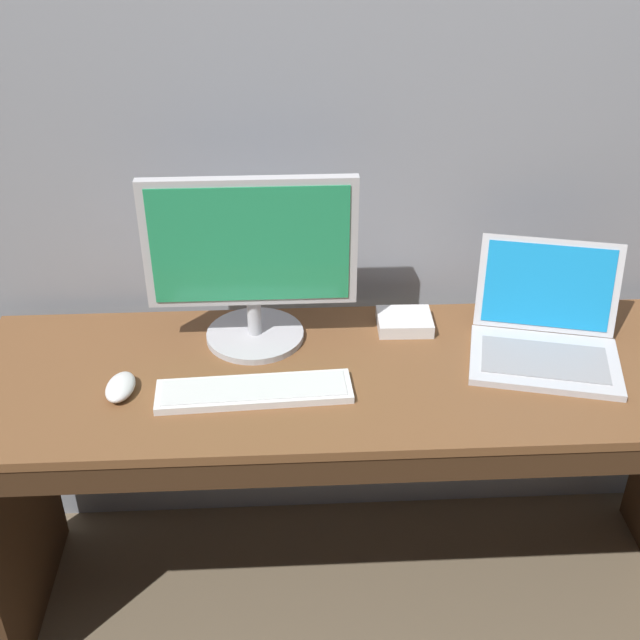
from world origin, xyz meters
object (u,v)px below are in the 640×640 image
at_px(wired_keyboard, 254,391).
at_px(computer_mouse, 120,387).
at_px(external_monitor, 251,261).
at_px(external_drive_box, 404,322).
at_px(laptop_silver, 545,334).

height_order(wired_keyboard, computer_mouse, computer_mouse).
relative_size(external_monitor, external_drive_box, 3.63).
height_order(laptop_silver, computer_mouse, laptop_silver).
distance_m(laptop_silver, wired_keyboard, 0.71).
bearing_deg(wired_keyboard, computer_mouse, 176.10).
xyz_separation_m(wired_keyboard, computer_mouse, (-0.30, 0.02, 0.01)).
bearing_deg(external_monitor, wired_keyboard, -89.46).
distance_m(laptop_silver, external_monitor, 0.72).
bearing_deg(computer_mouse, external_monitor, 39.91).
height_order(wired_keyboard, external_drive_box, external_drive_box).
relative_size(wired_keyboard, computer_mouse, 4.05).
distance_m(laptop_silver, computer_mouse, 1.00).
relative_size(laptop_silver, external_drive_box, 2.97).
height_order(external_monitor, computer_mouse, external_monitor).
distance_m(wired_keyboard, external_drive_box, 0.46).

